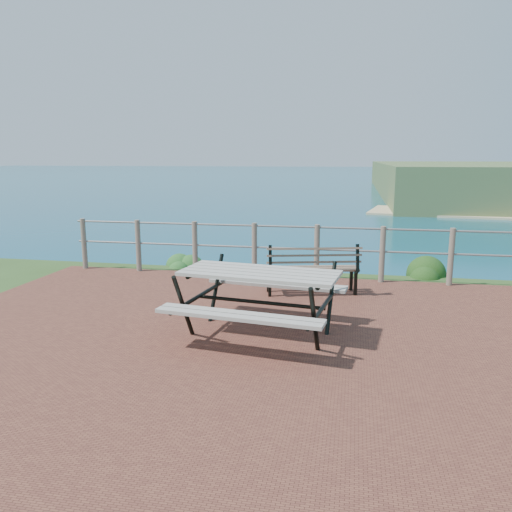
# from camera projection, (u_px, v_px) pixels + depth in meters

# --- Properties ---
(ground) EXTENTS (10.00, 7.00, 0.12)m
(ground) POSITION_uv_depth(u_px,v_px,m) (294.00, 347.00, 5.88)
(ground) COLOR brown
(ground) RESTS_ON ground
(ocean) EXTENTS (1200.00, 1200.00, 0.00)m
(ocean) POSITION_uv_depth(u_px,v_px,m) (355.00, 163.00, 198.33)
(ocean) COLOR #12646F
(ocean) RESTS_ON ground
(safety_railing) EXTENTS (9.40, 0.10, 1.00)m
(safety_railing) POSITION_uv_depth(u_px,v_px,m) (317.00, 249.00, 8.99)
(safety_railing) COLOR #6B5B4C
(safety_railing) RESTS_ON ground
(picnic_table) EXTENTS (2.00, 1.65, 0.81)m
(picnic_table) POSITION_uv_depth(u_px,v_px,m) (260.00, 296.00, 6.16)
(picnic_table) COLOR gray
(picnic_table) RESTS_ON ground
(park_bench) EXTENTS (1.54, 0.74, 0.84)m
(park_bench) POSITION_uv_depth(u_px,v_px,m) (312.00, 261.00, 8.03)
(park_bench) COLOR brown
(park_bench) RESTS_ON ground
(shrub_lip_west) EXTENTS (0.66, 0.66, 0.36)m
(shrub_lip_west) POSITION_uv_depth(u_px,v_px,m) (186.00, 265.00, 10.32)
(shrub_lip_west) COLOR #215923
(shrub_lip_west) RESTS_ON ground
(shrub_lip_east) EXTENTS (0.80, 0.80, 0.55)m
(shrub_lip_east) POSITION_uv_depth(u_px,v_px,m) (416.00, 274.00, 9.57)
(shrub_lip_east) COLOR #173F13
(shrub_lip_east) RESTS_ON ground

